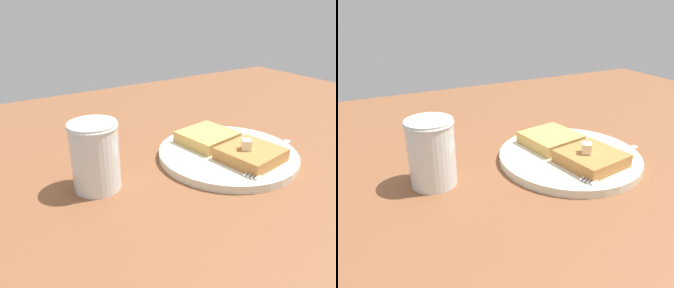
# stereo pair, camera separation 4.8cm
# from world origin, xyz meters

# --- Properties ---
(table_surface) EXTENTS (1.04, 1.04, 0.03)m
(table_surface) POSITION_xyz_m (0.00, 0.00, 0.01)
(table_surface) COLOR brown
(table_surface) RESTS_ON ground
(plate) EXTENTS (0.23, 0.23, 0.01)m
(plate) POSITION_xyz_m (-0.01, 0.12, 0.04)
(plate) COLOR silver
(plate) RESTS_ON table_surface
(toast_slice_left) EXTENTS (0.09, 0.10, 0.02)m
(toast_slice_left) POSITION_xyz_m (-0.05, 0.11, 0.05)
(toast_slice_left) COLOR #B8783B
(toast_slice_left) RESTS_ON plate
(toast_slice_middle) EXTENTS (0.09, 0.10, 0.02)m
(toast_slice_middle) POSITION_xyz_m (0.04, 0.13, 0.05)
(toast_slice_middle) COLOR tan
(toast_slice_middle) RESTS_ON plate
(butter_pat_primary) EXTENTS (0.02, 0.02, 0.02)m
(butter_pat_primary) POSITION_xyz_m (-0.05, 0.12, 0.07)
(butter_pat_primary) COLOR beige
(butter_pat_primary) RESTS_ON toast_slice_left
(fork) EXTENTS (0.07, 0.16, 0.00)m
(fork) POSITION_xyz_m (-0.07, 0.09, 0.04)
(fork) COLOR silver
(fork) RESTS_ON plate
(syrup_jar) EXTENTS (0.07, 0.07, 0.10)m
(syrup_jar) POSITION_xyz_m (0.02, 0.33, 0.07)
(syrup_jar) COLOR #431D05
(syrup_jar) RESTS_ON table_surface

